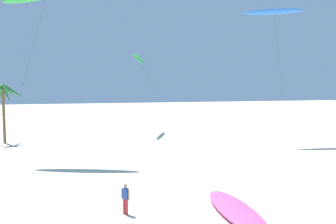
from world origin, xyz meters
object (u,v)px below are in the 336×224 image
(flying_kite_3, at_px, (274,12))
(person_near_right, at_px, (125,197))
(flying_kite_1, at_px, (139,59))
(grounded_kite_0, at_px, (236,210))
(palm_tree_3, at_px, (3,94))

(flying_kite_3, xyz_separation_m, person_near_right, (-21.27, -16.59, -14.69))
(flying_kite_1, distance_m, grounded_kite_0, 33.30)
(flying_kite_1, xyz_separation_m, person_near_right, (-7.94, -29.68, -9.92))
(flying_kite_3, distance_m, grounded_kite_0, 28.76)
(palm_tree_3, bearing_deg, flying_kite_1, 12.74)
(flying_kite_3, bearing_deg, palm_tree_3, 163.33)
(flying_kite_1, bearing_deg, palm_tree_3, -167.26)
(grounded_kite_0, bearing_deg, palm_tree_3, 118.11)
(palm_tree_3, height_order, flying_kite_1, flying_kite_1)
(palm_tree_3, relative_size, person_near_right, 4.45)
(flying_kite_3, relative_size, grounded_kite_0, 2.57)
(palm_tree_3, relative_size, grounded_kite_0, 1.11)
(palm_tree_3, xyz_separation_m, person_near_right, (9.39, -25.76, -4.92))
(flying_kite_3, height_order, person_near_right, flying_kite_3)
(palm_tree_3, distance_m, grounded_kite_0, 31.72)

